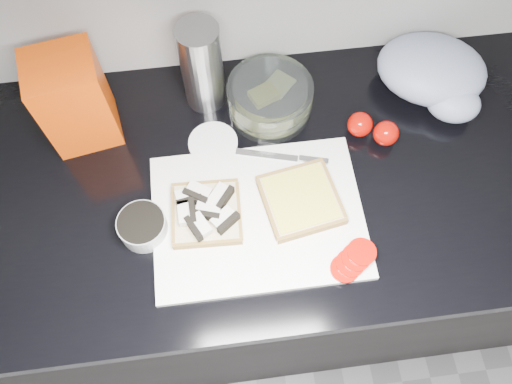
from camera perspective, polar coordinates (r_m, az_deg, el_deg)
base_cabinet at (r=1.44m, az=2.38°, el=-6.62°), size 3.50×0.60×0.86m
countertop at (r=1.02m, az=3.32°, el=1.79°), size 3.50×0.64×0.04m
cutting_board at (r=0.96m, az=0.23°, el=-2.76°), size 0.40×0.30×0.01m
bread_left at (r=0.94m, az=-5.77°, el=-2.26°), size 0.14×0.14×0.04m
bread_right at (r=0.96m, az=5.14°, el=-0.91°), size 0.17×0.17×0.02m
tomato_slices at (r=0.92m, az=11.05°, el=-7.67°), size 0.10×0.09×0.02m
knife at (r=1.01m, az=4.33°, el=3.90°), size 0.18×0.06×0.01m
seed_tub at (r=0.95m, az=-12.83°, el=-3.81°), size 0.09×0.09×0.05m
tub_lid at (r=1.04m, az=-4.93°, el=5.62°), size 0.11×0.11×0.01m
glass_bowl at (r=1.06m, az=1.57°, el=10.64°), size 0.18×0.18×0.07m
bread_bag at (r=1.03m, az=-20.06°, el=9.86°), size 0.15×0.14×0.20m
steel_canister at (r=1.03m, az=-6.21°, el=14.04°), size 0.08×0.08×0.20m
grocery_bag at (r=1.14m, az=19.73°, el=12.58°), size 0.28×0.27×0.10m
whole_tomatoes at (r=1.05m, az=13.21°, el=7.04°), size 0.10×0.08×0.05m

